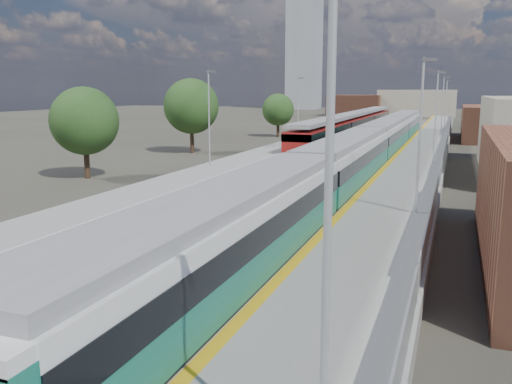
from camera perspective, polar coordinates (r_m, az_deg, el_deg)
The scene contains 11 objects.
ground at distance 56.32m, azimuth 11.67°, elevation 3.33°, with size 320.00×320.00×0.00m, color #47443A.
ballast_bed at distance 59.13m, azimuth 9.88°, elevation 3.77°, with size 10.50×155.00×0.06m, color #565451.
tracks at distance 60.66m, azimuth 10.73°, elevation 3.98°, with size 8.96×160.00×0.17m.
platform_right at distance 58.20m, azimuth 17.22°, elevation 3.84°, with size 4.70×155.00×8.52m.
platform_left at distance 60.64m, azimuth 3.55°, elevation 4.54°, with size 4.30×155.00×8.52m.
buildings at distance 146.31m, azimuth 10.03°, elevation 12.00°, with size 72.00×185.50×40.00m.
green_train at distance 47.09m, azimuth 11.94°, elevation 4.74°, with size 2.98×82.87×3.28m.
red_train at distance 79.13m, azimuth 10.25°, elevation 7.05°, with size 2.94×59.50×3.70m.
tree_a at distance 45.17m, azimuth -17.61°, elevation 7.13°, with size 5.38×5.38×7.29m.
tree_b at distance 61.09m, azimuth -6.83°, elevation 8.95°, with size 6.11×6.11×8.29m.
tree_c at distance 82.02m, azimuth 2.33°, elevation 8.65°, with size 4.78×4.78×6.47m.
Camera 1 is at (8.20, -5.28, 7.03)m, focal length 38.00 mm.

